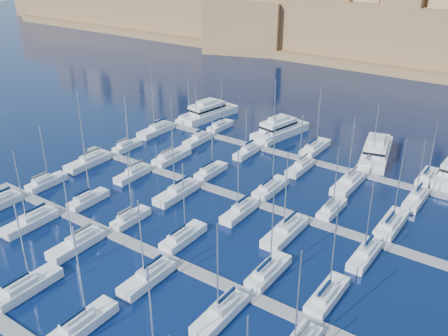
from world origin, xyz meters
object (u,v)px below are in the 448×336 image
Objects in this scene: sailboat_2 at (27,287)px; motor_yacht_b at (279,129)px; motor_yacht_a at (208,112)px; motor_yacht_c at (376,150)px.

motor_yacht_b is at bearing 89.99° from sailboat_2.
motor_yacht_a and motor_yacht_c have the same top height.
sailboat_2 is at bearing -108.32° from motor_yacht_c.
motor_yacht_a is 1.06× the size of motor_yacht_b.
motor_yacht_b is 0.91× the size of motor_yacht_c.
motor_yacht_c is at bearing 1.93° from motor_yacht_b.
motor_yacht_b is at bearing -1.25° from motor_yacht_a.
sailboat_2 is 74.00m from motor_yacht_c.
sailboat_2 reaches higher than motor_yacht_a.
motor_yacht_c is at bearing 0.40° from motor_yacht_a.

